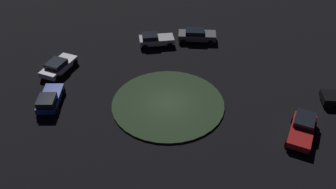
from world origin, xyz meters
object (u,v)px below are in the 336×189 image
object	(u,v)px
car_white	(58,66)
car_blue	(49,99)
car_silver	(155,39)
car_red	(303,129)
car_grey	(197,35)

from	to	relation	value
car_white	car_blue	bearing A→B (deg)	-152.20
car_silver	car_red	bearing A→B (deg)	-57.65
car_silver	car_blue	size ratio (longest dim) A/B	1.04
car_silver	car_red	size ratio (longest dim) A/B	0.89
car_blue	car_red	xyz separation A→B (m)	(-4.34, -22.21, -0.02)
car_blue	car_red	size ratio (longest dim) A/B	0.86
car_blue	car_white	xyz separation A→B (m)	(5.58, 0.41, 0.00)
car_silver	car_blue	world-z (taller)	car_silver
car_blue	car_white	size ratio (longest dim) A/B	0.86
car_blue	car_grey	world-z (taller)	car_grey
car_blue	car_grey	xyz separation A→B (m)	(11.92, -14.63, 0.03)
car_red	car_white	world-z (taller)	car_white
car_silver	car_blue	bearing A→B (deg)	-138.34
car_grey	car_white	bearing A→B (deg)	-152.64
car_grey	car_white	world-z (taller)	car_grey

